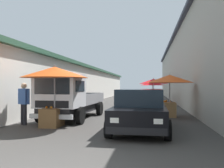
{
  "coord_description": "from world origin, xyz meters",
  "views": [
    {
      "loc": [
        -3.4,
        -1.7,
        1.57
      ],
      "look_at": [
        11.91,
        0.79,
        1.69
      ],
      "focal_mm": 37.71,
      "sensor_mm": 36.0,
      "label": 1
    }
  ],
  "objects_px": {
    "fruit_stall_near_left": "(153,85)",
    "hatchback_car": "(140,110)",
    "vendor_by_crates": "(24,100)",
    "fruit_stall_near_right": "(153,85)",
    "delivery_truck": "(67,98)",
    "fruit_stall_mid_lane": "(169,85)",
    "fruit_stall_far_left": "(54,78)"
  },
  "relations": [
    {
      "from": "vendor_by_crates",
      "to": "hatchback_car",
      "type": "bearing_deg",
      "value": -95.64
    },
    {
      "from": "fruit_stall_near_left",
      "to": "fruit_stall_near_right",
      "type": "distance_m",
      "value": 3.76
    },
    {
      "from": "fruit_stall_near_left",
      "to": "hatchback_car",
      "type": "bearing_deg",
      "value": 176.94
    },
    {
      "from": "fruit_stall_far_left",
      "to": "delivery_truck",
      "type": "relative_size",
      "value": 0.51
    },
    {
      "from": "hatchback_car",
      "to": "vendor_by_crates",
      "type": "distance_m",
      "value": 4.71
    },
    {
      "from": "fruit_stall_far_left",
      "to": "delivery_truck",
      "type": "height_order",
      "value": "fruit_stall_far_left"
    },
    {
      "from": "fruit_stall_far_left",
      "to": "vendor_by_crates",
      "type": "bearing_deg",
      "value": 79.93
    },
    {
      "from": "fruit_stall_near_right",
      "to": "fruit_stall_far_left",
      "type": "xyz_separation_m",
      "value": [
        -14.21,
        3.87,
        0.25
      ]
    },
    {
      "from": "fruit_stall_near_right",
      "to": "fruit_stall_far_left",
      "type": "bearing_deg",
      "value": 164.78
    },
    {
      "from": "fruit_stall_mid_lane",
      "to": "vendor_by_crates",
      "type": "distance_m",
      "value": 6.91
    },
    {
      "from": "fruit_stall_near_left",
      "to": "vendor_by_crates",
      "type": "height_order",
      "value": "fruit_stall_near_left"
    },
    {
      "from": "hatchback_car",
      "to": "fruit_stall_near_left",
      "type": "bearing_deg",
      "value": -3.06
    },
    {
      "from": "fruit_stall_mid_lane",
      "to": "fruit_stall_near_left",
      "type": "height_order",
      "value": "fruit_stall_mid_lane"
    },
    {
      "from": "vendor_by_crates",
      "to": "fruit_stall_near_right",
      "type": "bearing_deg",
      "value": -20.67
    },
    {
      "from": "fruit_stall_near_left",
      "to": "vendor_by_crates",
      "type": "distance_m",
      "value": 11.5
    },
    {
      "from": "delivery_truck",
      "to": "vendor_by_crates",
      "type": "height_order",
      "value": "delivery_truck"
    },
    {
      "from": "vendor_by_crates",
      "to": "fruit_stall_far_left",
      "type": "bearing_deg",
      "value": -100.07
    },
    {
      "from": "fruit_stall_near_left",
      "to": "vendor_by_crates",
      "type": "relative_size",
      "value": 1.35
    },
    {
      "from": "fruit_stall_near_left",
      "to": "hatchback_car",
      "type": "xyz_separation_m",
      "value": [
        -10.67,
        0.57,
        -0.93
      ]
    },
    {
      "from": "fruit_stall_mid_lane",
      "to": "fruit_stall_near_left",
      "type": "bearing_deg",
      "value": 6.13
    },
    {
      "from": "vendor_by_crates",
      "to": "fruit_stall_mid_lane",
      "type": "bearing_deg",
      "value": -60.28
    },
    {
      "from": "fruit_stall_mid_lane",
      "to": "delivery_truck",
      "type": "distance_m",
      "value": 5.15
    },
    {
      "from": "fruit_stall_near_right",
      "to": "delivery_truck",
      "type": "height_order",
      "value": "fruit_stall_near_right"
    },
    {
      "from": "fruit_stall_near_left",
      "to": "delivery_truck",
      "type": "relative_size",
      "value": 0.46
    },
    {
      "from": "fruit_stall_mid_lane",
      "to": "fruit_stall_near_left",
      "type": "distance_m",
      "value": 6.83
    },
    {
      "from": "hatchback_car",
      "to": "delivery_truck",
      "type": "xyz_separation_m",
      "value": [
        1.67,
        3.32,
        0.3
      ]
    },
    {
      "from": "fruit_stall_mid_lane",
      "to": "fruit_stall_near_right",
      "type": "xyz_separation_m",
      "value": [
        10.55,
        0.71,
        -0.01
      ]
    },
    {
      "from": "fruit_stall_near_left",
      "to": "vendor_by_crates",
      "type": "bearing_deg",
      "value": 152.79
    },
    {
      "from": "fruit_stall_near_left",
      "to": "hatchback_car",
      "type": "relative_size",
      "value": 0.58
    },
    {
      "from": "fruit_stall_far_left",
      "to": "fruit_stall_near_right",
      "type": "bearing_deg",
      "value": -15.22
    },
    {
      "from": "fruit_stall_mid_lane",
      "to": "fruit_stall_far_left",
      "type": "xyz_separation_m",
      "value": [
        -3.66,
        4.58,
        0.23
      ]
    },
    {
      "from": "delivery_truck",
      "to": "fruit_stall_far_left",
      "type": "bearing_deg",
      "value": -178.34
    }
  ]
}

